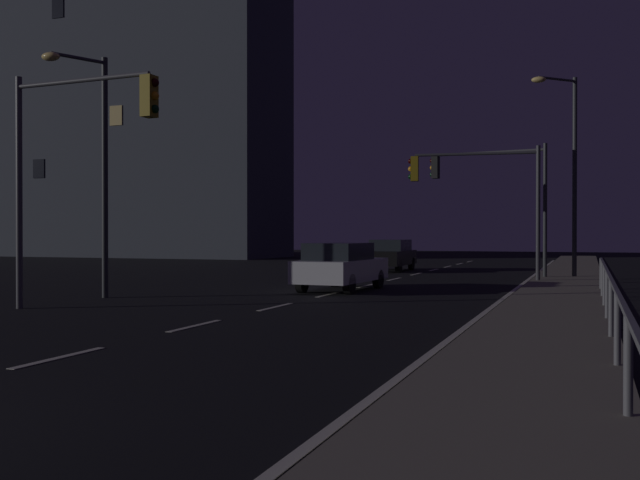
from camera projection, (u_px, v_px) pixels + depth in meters
name	position (u px, v px, depth m)	size (l,w,h in m)	color
ground_plane	(334.00, 293.00, 22.61)	(112.00, 112.00, 0.00)	black
sidewalk_right	(559.00, 298.00, 20.27)	(2.56, 77.00, 0.14)	gray
lane_markings_center	(366.00, 286.00, 25.89)	(0.14, 50.00, 0.01)	silver
lane_edge_line	(519.00, 287.00, 25.49)	(0.14, 53.00, 0.01)	silver
car	(341.00, 266.00, 23.74)	(2.01, 4.48, 1.57)	silver
car_oncoming	(390.00, 255.00, 36.16)	(1.89, 4.43, 1.57)	black
traffic_light_near_left	(478.00, 185.00, 27.38)	(4.88, 0.83, 5.01)	#38383D
traffic_light_mid_right	(75.00, 142.00, 17.34)	(4.26, 0.43, 5.79)	#4C4C51
traffic_light_near_right	(492.00, 183.00, 30.03)	(4.90, 0.93, 5.37)	#2D3033
street_lamp_mid_block	(568.00, 157.00, 29.13)	(1.70, 1.57, 8.06)	#2D3033
street_lamp_far_end	(95.00, 152.00, 20.85)	(1.04, 1.74, 7.01)	#2D3033
barrier_fence	(611.00, 293.00, 12.18)	(0.09, 22.68, 0.98)	#59595E
building_distant	(131.00, 73.00, 59.53)	(25.40, 8.69, 30.23)	#3D424C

